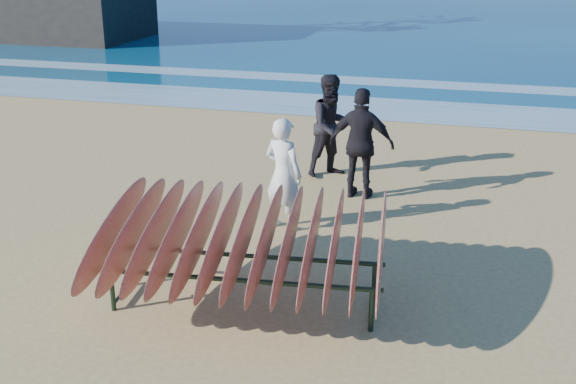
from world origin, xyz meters
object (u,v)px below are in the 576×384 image
(person_dark_b, at_px, (362,144))
(surfboard_rack, at_px, (243,240))
(person_dark_a, at_px, (332,126))
(person_white, at_px, (283,174))

(person_dark_b, bearing_deg, surfboard_rack, 85.27)
(person_dark_a, distance_m, person_dark_b, 1.23)
(surfboard_rack, height_order, person_dark_a, person_dark_a)
(person_dark_a, bearing_deg, person_white, -134.82)
(surfboard_rack, height_order, person_white, person_white)
(surfboard_rack, xyz_separation_m, person_dark_a, (-0.10, 5.08, 0.07))
(surfboard_rack, bearing_deg, person_dark_b, 74.69)
(person_white, height_order, person_dark_a, person_dark_a)
(person_white, bearing_deg, person_dark_a, -73.38)
(surfboard_rack, bearing_deg, person_dark_a, 84.36)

